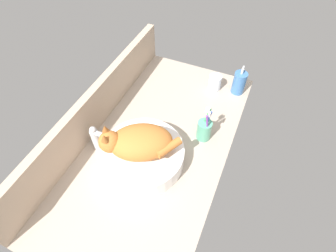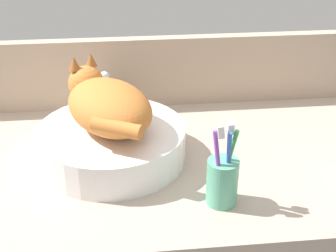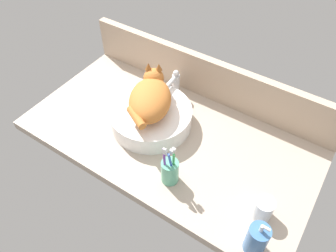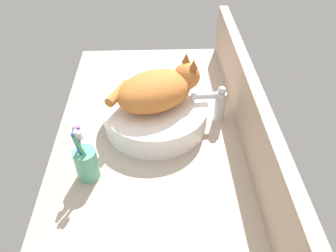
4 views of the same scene
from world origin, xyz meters
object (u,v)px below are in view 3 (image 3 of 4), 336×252
(toothbrush_cup, at_px, (170,171))
(water_glass, at_px, (263,209))
(sink_basin, at_px, (151,117))
(cat, at_px, (150,97))
(faucet, at_px, (175,83))
(soap_dispenser, at_px, (257,239))

(toothbrush_cup, height_order, water_glass, toothbrush_cup)
(sink_basin, xyz_separation_m, cat, (-0.01, 0.01, 0.10))
(faucet, bearing_deg, water_glass, -31.22)
(sink_basin, relative_size, soap_dispenser, 2.24)
(faucet, xyz_separation_m, water_glass, (0.58, -0.35, -0.04))
(sink_basin, distance_m, cat, 0.10)
(faucet, distance_m, water_glass, 0.68)
(sink_basin, relative_size, water_glass, 4.20)
(cat, xyz_separation_m, faucet, (-0.01, 0.20, -0.07))
(soap_dispenser, xyz_separation_m, water_glass, (-0.02, 0.12, -0.03))
(toothbrush_cup, relative_size, water_glass, 2.26)
(cat, relative_size, water_glass, 3.65)
(toothbrush_cup, bearing_deg, sink_basin, 138.95)
(water_glass, bearing_deg, toothbrush_cup, -171.20)
(sink_basin, xyz_separation_m, toothbrush_cup, (0.22, -0.20, 0.01))
(cat, relative_size, faucet, 2.22)
(faucet, relative_size, water_glass, 1.64)
(faucet, bearing_deg, toothbrush_cup, -59.37)
(water_glass, bearing_deg, cat, 164.86)
(cat, distance_m, water_glass, 0.60)
(sink_basin, height_order, faucet, faucet)
(soap_dispenser, bearing_deg, toothbrush_cup, 169.25)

